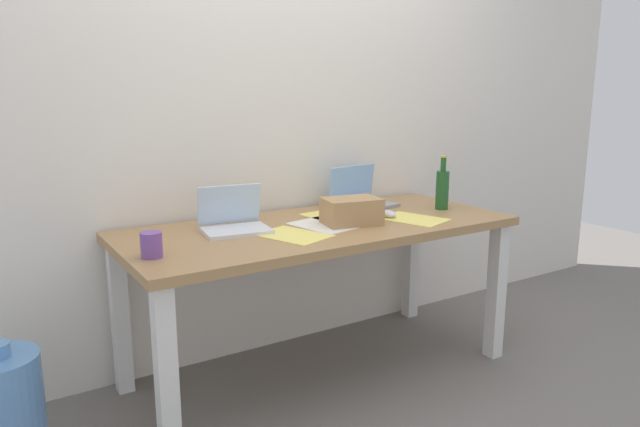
{
  "coord_description": "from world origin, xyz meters",
  "views": [
    {
      "loc": [
        -1.4,
        -2.21,
        1.34
      ],
      "look_at": [
        0.0,
        0.0,
        0.78
      ],
      "focal_mm": 32.96,
      "sensor_mm": 36.0,
      "label": 1
    }
  ],
  "objects_px": {
    "laptop_left": "(234,222)",
    "beer_bottle": "(442,188)",
    "computer_mouse": "(389,214)",
    "water_cooler_jug": "(2,411)",
    "cardboard_box": "(352,211)",
    "coffee_mug": "(151,245)",
    "laptop_right": "(361,198)",
    "desk": "(320,244)"
  },
  "relations": [
    {
      "from": "laptop_left",
      "to": "laptop_right",
      "type": "xyz_separation_m",
      "value": [
        0.78,
        0.14,
        0.0
      ]
    },
    {
      "from": "desk",
      "to": "coffee_mug",
      "type": "height_order",
      "value": "coffee_mug"
    },
    {
      "from": "laptop_right",
      "to": "computer_mouse",
      "type": "relative_size",
      "value": 3.41
    },
    {
      "from": "desk",
      "to": "coffee_mug",
      "type": "relative_size",
      "value": 18.99
    },
    {
      "from": "computer_mouse",
      "to": "cardboard_box",
      "type": "distance_m",
      "value": 0.24
    },
    {
      "from": "cardboard_box",
      "to": "computer_mouse",
      "type": "bearing_deg",
      "value": 5.47
    },
    {
      "from": "cardboard_box",
      "to": "water_cooler_jug",
      "type": "height_order",
      "value": "cardboard_box"
    },
    {
      "from": "laptop_left",
      "to": "computer_mouse",
      "type": "bearing_deg",
      "value": -10.83
    },
    {
      "from": "beer_bottle",
      "to": "coffee_mug",
      "type": "relative_size",
      "value": 2.89
    },
    {
      "from": "beer_bottle",
      "to": "cardboard_box",
      "type": "distance_m",
      "value": 0.59
    },
    {
      "from": "laptop_right",
      "to": "coffee_mug",
      "type": "xyz_separation_m",
      "value": [
        -1.21,
        -0.35,
        0.0
      ]
    },
    {
      "from": "cardboard_box",
      "to": "coffee_mug",
      "type": "bearing_deg",
      "value": -177.16
    },
    {
      "from": "cardboard_box",
      "to": "water_cooler_jug",
      "type": "relative_size",
      "value": 0.53
    },
    {
      "from": "cardboard_box",
      "to": "coffee_mug",
      "type": "relative_size",
      "value": 2.66
    },
    {
      "from": "desk",
      "to": "laptop_left",
      "type": "height_order",
      "value": "laptop_left"
    },
    {
      "from": "cardboard_box",
      "to": "laptop_left",
      "type": "bearing_deg",
      "value": 162.04
    },
    {
      "from": "coffee_mug",
      "to": "laptop_left",
      "type": "bearing_deg",
      "value": 26.49
    },
    {
      "from": "computer_mouse",
      "to": "cardboard_box",
      "type": "bearing_deg",
      "value": -164.85
    },
    {
      "from": "laptop_left",
      "to": "beer_bottle",
      "type": "bearing_deg",
      "value": -6.81
    },
    {
      "from": "beer_bottle",
      "to": "water_cooler_jug",
      "type": "height_order",
      "value": "beer_bottle"
    },
    {
      "from": "computer_mouse",
      "to": "coffee_mug",
      "type": "bearing_deg",
      "value": -166.94
    },
    {
      "from": "computer_mouse",
      "to": "beer_bottle",
      "type": "bearing_deg",
      "value": 11.43
    },
    {
      "from": "laptop_left",
      "to": "computer_mouse",
      "type": "xyz_separation_m",
      "value": [
        0.74,
        -0.14,
        -0.02
      ]
    },
    {
      "from": "water_cooler_jug",
      "to": "beer_bottle",
      "type": "bearing_deg",
      "value": -1.06
    },
    {
      "from": "laptop_right",
      "to": "cardboard_box",
      "type": "relative_size",
      "value": 1.35
    },
    {
      "from": "laptop_right",
      "to": "cardboard_box",
      "type": "height_order",
      "value": "laptop_right"
    },
    {
      "from": "laptop_left",
      "to": "cardboard_box",
      "type": "relative_size",
      "value": 1.22
    },
    {
      "from": "coffee_mug",
      "to": "water_cooler_jug",
      "type": "relative_size",
      "value": 0.2
    },
    {
      "from": "laptop_left",
      "to": "water_cooler_jug",
      "type": "xyz_separation_m",
      "value": [
        -0.96,
        -0.09,
        -0.56
      ]
    },
    {
      "from": "computer_mouse",
      "to": "water_cooler_jug",
      "type": "bearing_deg",
      "value": -171.97
    },
    {
      "from": "laptop_left",
      "to": "water_cooler_jug",
      "type": "distance_m",
      "value": 1.11
    },
    {
      "from": "computer_mouse",
      "to": "water_cooler_jug",
      "type": "xyz_separation_m",
      "value": [
        -1.7,
        0.05,
        -0.53
      ]
    },
    {
      "from": "beer_bottle",
      "to": "water_cooler_jug",
      "type": "bearing_deg",
      "value": 178.94
    },
    {
      "from": "beer_bottle",
      "to": "water_cooler_jug",
      "type": "distance_m",
      "value": 2.15
    },
    {
      "from": "water_cooler_jug",
      "to": "cardboard_box",
      "type": "bearing_deg",
      "value": -2.8
    },
    {
      "from": "laptop_left",
      "to": "beer_bottle",
      "type": "xyz_separation_m",
      "value": [
        1.1,
        -0.13,
        0.07
      ]
    },
    {
      "from": "beer_bottle",
      "to": "cardboard_box",
      "type": "relative_size",
      "value": 1.09
    },
    {
      "from": "water_cooler_jug",
      "to": "computer_mouse",
      "type": "bearing_deg",
      "value": -1.65
    },
    {
      "from": "beer_bottle",
      "to": "cardboard_box",
      "type": "xyz_separation_m",
      "value": [
        -0.59,
        -0.03,
        -0.05
      ]
    },
    {
      "from": "desk",
      "to": "cardboard_box",
      "type": "bearing_deg",
      "value": -32.29
    },
    {
      "from": "beer_bottle",
      "to": "coffee_mug",
      "type": "bearing_deg",
      "value": -177.0
    },
    {
      "from": "laptop_right",
      "to": "water_cooler_jug",
      "type": "xyz_separation_m",
      "value": [
        -1.74,
        -0.23,
        -0.56
      ]
    }
  ]
}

